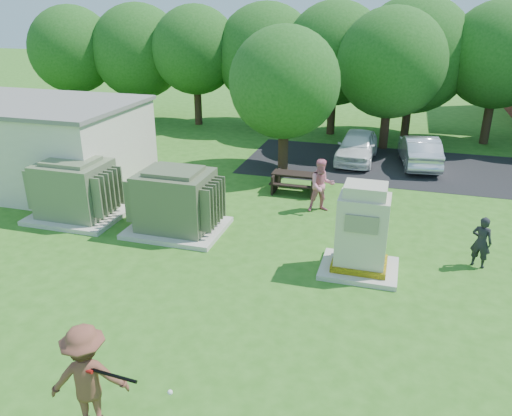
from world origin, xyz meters
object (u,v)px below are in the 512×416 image
(transformer_right, at_px, (176,202))
(car_white, at_px, (357,146))
(generator_cabinet, at_px, (362,234))
(person_at_picnic, at_px, (322,186))
(person_by_generator, at_px, (481,242))
(car_silver_a, at_px, (419,151))
(batter, at_px, (88,378))
(transformer_left, at_px, (75,191))
(picnic_table, at_px, (295,180))

(transformer_right, bearing_deg, car_white, 63.28)
(generator_cabinet, distance_m, person_at_picnic, 4.32)
(generator_cabinet, distance_m, person_by_generator, 3.39)
(car_silver_a, bearing_deg, person_by_generator, 92.12)
(batter, bearing_deg, person_by_generator, -154.16)
(transformer_right, distance_m, car_white, 10.53)
(person_by_generator, bearing_deg, generator_cabinet, 42.58)
(transformer_left, distance_m, transformer_right, 3.70)
(generator_cabinet, xyz_separation_m, person_at_picnic, (-1.74, 3.95, -0.16))
(transformer_right, height_order, generator_cabinet, generator_cabinet)
(transformer_left, xyz_separation_m, picnic_table, (6.59, 4.55, -0.49))
(transformer_left, bearing_deg, transformer_right, 0.00)
(person_at_picnic, distance_m, car_white, 6.49)
(person_at_picnic, bearing_deg, car_silver_a, 38.69)
(person_at_picnic, xyz_separation_m, car_white, (0.57, 6.46, -0.25))
(person_at_picnic, xyz_separation_m, car_silver_a, (3.32, 6.54, -0.26))
(transformer_left, relative_size, car_silver_a, 0.72)
(person_at_picnic, relative_size, car_silver_a, 0.45)
(transformer_left, bearing_deg, generator_cabinet, -6.04)
(transformer_right, xyz_separation_m, car_white, (4.73, 9.40, -0.27))
(car_white, bearing_deg, transformer_left, -130.13)
(batter, xyz_separation_m, person_by_generator, (7.04, 7.97, -0.26))
(person_by_generator, relative_size, car_silver_a, 0.36)
(batter, height_order, car_silver_a, batter)
(person_by_generator, bearing_deg, transformer_right, 22.79)
(batter, relative_size, person_at_picnic, 1.06)
(transformer_left, xyz_separation_m, batter, (5.71, -7.78, 0.03))
(car_white, bearing_deg, picnic_table, -108.99)
(batter, bearing_deg, transformer_right, -98.22)
(car_white, height_order, car_silver_a, car_white)
(generator_cabinet, bearing_deg, transformer_right, 170.24)
(transformer_left, xyz_separation_m, transformer_right, (3.70, 0.00, 0.00))
(person_by_generator, bearing_deg, person_at_picnic, -7.71)
(transformer_right, distance_m, batter, 8.03)
(transformer_right, relative_size, batter, 1.50)
(transformer_left, relative_size, person_by_generator, 2.01)
(transformer_right, bearing_deg, person_by_generator, 1.24)
(transformer_right, relative_size, picnic_table, 1.69)
(car_silver_a, bearing_deg, transformer_right, 44.23)
(transformer_right, bearing_deg, picnic_table, 57.55)
(transformer_right, xyz_separation_m, generator_cabinet, (5.90, -1.02, 0.13))
(generator_cabinet, relative_size, car_white, 0.62)
(person_by_generator, xyz_separation_m, car_white, (-4.32, 9.20, -0.05))
(transformer_right, distance_m, generator_cabinet, 5.99)
(generator_cabinet, height_order, picnic_table, generator_cabinet)
(transformer_left, distance_m, car_white, 12.63)
(transformer_left, xyz_separation_m, car_silver_a, (11.19, 9.47, -0.28))
(batter, distance_m, person_by_generator, 10.64)
(batter, xyz_separation_m, car_silver_a, (5.48, 17.25, -0.32))
(picnic_table, height_order, car_silver_a, car_silver_a)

